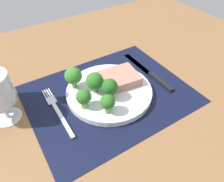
% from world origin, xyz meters
% --- Properties ---
extents(ground_plane, '(1.40, 1.10, 0.03)m').
position_xyz_m(ground_plane, '(0.00, 0.00, -0.01)').
color(ground_plane, brown).
extents(placemat, '(0.44, 0.35, 0.00)m').
position_xyz_m(placemat, '(0.00, 0.00, 0.00)').
color(placemat, black).
rests_on(placemat, ground_plane).
extents(plate, '(0.24, 0.24, 0.02)m').
position_xyz_m(plate, '(0.00, 0.00, 0.01)').
color(plate, silver).
rests_on(plate, placemat).
extents(steak, '(0.11, 0.10, 0.02)m').
position_xyz_m(steak, '(0.04, 0.01, 0.03)').
color(steak, tan).
rests_on(steak, plate).
extents(broccoli_back_left, '(0.04, 0.04, 0.05)m').
position_xyz_m(broccoli_back_left, '(-0.05, -0.07, 0.05)').
color(broccoli_back_left, '#6B994C').
rests_on(broccoli_back_left, plate).
extents(broccoli_front_edge, '(0.04, 0.04, 0.06)m').
position_xyz_m(broccoli_front_edge, '(-0.02, -0.03, 0.06)').
color(broccoli_front_edge, '#5B8942').
rests_on(broccoli_front_edge, plate).
extents(broccoli_near_steak, '(0.05, 0.05, 0.06)m').
position_xyz_m(broccoli_near_steak, '(-0.04, 0.01, 0.05)').
color(broccoli_near_steak, '#5B8942').
rests_on(broccoli_near_steak, plate).
extents(broccoli_center, '(0.05, 0.05, 0.06)m').
position_xyz_m(broccoli_center, '(-0.08, 0.06, 0.06)').
color(broccoli_center, '#5B8942').
rests_on(broccoli_center, plate).
extents(broccoli_near_fork, '(0.04, 0.04, 0.05)m').
position_xyz_m(broccoli_near_fork, '(-0.09, -0.02, 0.05)').
color(broccoli_near_fork, '#6B994C').
rests_on(broccoli_near_fork, plate).
extents(fork, '(0.02, 0.19, 0.01)m').
position_xyz_m(fork, '(-0.15, 0.01, 0.01)').
color(fork, silver).
rests_on(fork, placemat).
extents(knife, '(0.02, 0.23, 0.01)m').
position_xyz_m(knife, '(0.16, 0.01, 0.01)').
color(knife, black).
rests_on(knife, placemat).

